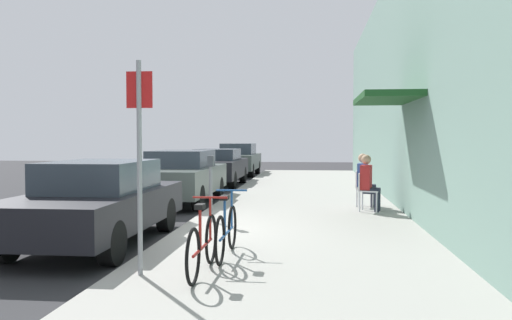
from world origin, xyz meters
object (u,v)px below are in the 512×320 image
object	(u,v)px
street_sign	(140,150)
bicycle_1	(227,231)
parked_car_0	(98,202)
cafe_chair_0	(366,189)
parked_car_1	(181,176)
seated_patron_0	(369,181)
parked_car_2	(217,166)
cafe_chair_1	(363,186)
bicycle_0	(203,245)
seated_patron_1	(365,178)
parked_car_3	(238,159)
parking_meter	(211,183)

from	to	relation	value
street_sign	bicycle_1	distance (m)	1.82
parked_car_0	cafe_chair_0	xyz separation A→B (m)	(4.79, 3.77, -0.10)
parked_car_1	seated_patron_0	world-z (taller)	parked_car_1
parked_car_2	cafe_chair_1	distance (m)	8.04
parked_car_0	parked_car_2	xyz separation A→B (m)	(-0.00, 11.06, 0.00)
bicycle_0	bicycle_1	distance (m)	0.97
parked_car_0	bicycle_1	size ratio (longest dim) A/B	2.57
parked_car_1	cafe_chair_0	xyz separation A→B (m)	(4.79, -1.80, -0.13)
seated_patron_1	seated_patron_0	bearing A→B (deg)	-89.99
bicycle_1	seated_patron_0	size ratio (longest dim) A/B	1.33
parked_car_2	street_sign	distance (m)	13.45
cafe_chair_1	seated_patron_1	bearing A→B (deg)	-12.63
seated_patron_0	street_sign	bearing A→B (deg)	-119.02
parked_car_3	cafe_chair_0	xyz separation A→B (m)	(4.79, -12.82, -0.16)
parked_car_0	street_sign	distance (m)	2.88
bicycle_1	seated_patron_1	distance (m)	6.29
bicycle_0	cafe_chair_1	bearing A→B (deg)	69.38
parking_meter	cafe_chair_0	bearing A→B (deg)	30.01
parked_car_1	seated_patron_1	distance (m)	4.94
parked_car_3	bicycle_0	world-z (taller)	parked_car_3
parked_car_0	seated_patron_1	distance (m)	6.68
parking_meter	seated_patron_0	size ratio (longest dim) A/B	1.02
parked_car_1	parking_meter	xyz separation A→B (m)	(1.55, -3.67, 0.13)
seated_patron_0	bicycle_0	bearing A→B (deg)	-113.78
parking_meter	bicycle_0	world-z (taller)	parking_meter
parked_car_0	seated_patron_0	world-z (taller)	seated_patron_0
bicycle_0	parked_car_3	bearing A→B (deg)	96.84
cafe_chair_0	cafe_chair_1	distance (m)	0.84
parking_meter	bicycle_0	size ratio (longest dim) A/B	0.77
parked_car_2	seated_patron_0	xyz separation A→B (m)	(4.85, -7.31, 0.09)
parked_car_1	cafe_chair_0	size ratio (longest dim) A/B	5.06
parked_car_0	bicycle_0	world-z (taller)	parked_car_0
parked_car_1	seated_patron_0	distance (m)	5.18
parked_car_1	cafe_chair_1	distance (m)	4.88
parked_car_1	cafe_chair_1	bearing A→B (deg)	-11.39
bicycle_0	seated_patron_1	xyz separation A→B (m)	(2.60, 6.74, 0.34)
seated_patron_1	parked_car_0	bearing A→B (deg)	-136.54
parked_car_2	parked_car_3	size ratio (longest dim) A/B	1.00
bicycle_0	seated_patron_0	world-z (taller)	seated_patron_0
parked_car_2	bicycle_0	distance (m)	13.40
parking_meter	bicycle_1	size ratio (longest dim) A/B	0.77
parked_car_1	street_sign	distance (m)	8.04
bicycle_0	bicycle_1	xyz separation A→B (m)	(0.14, 0.96, 0.00)
parked_car_0	parked_car_3	bearing A→B (deg)	90.00
bicycle_1	parked_car_0	bearing A→B (deg)	153.57
parked_car_0	parked_car_3	distance (m)	16.59
parked_car_2	parking_meter	distance (m)	9.29
seated_patron_1	cafe_chair_0	bearing A→B (deg)	-94.02
bicycle_1	cafe_chair_0	xyz separation A→B (m)	(2.41, 4.95, 0.14)
parked_car_0	bicycle_1	xyz separation A→B (m)	(2.38, -1.18, -0.24)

